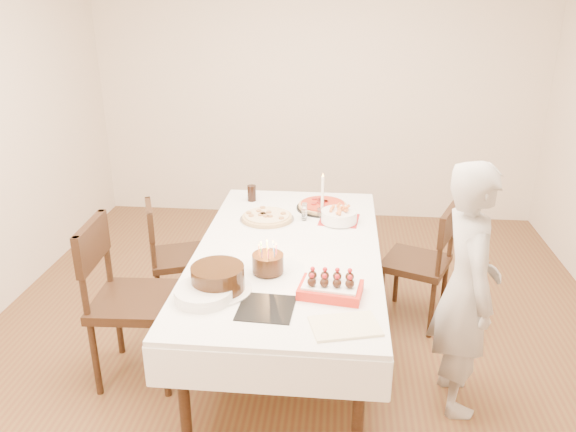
# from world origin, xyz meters

# --- Properties ---
(floor) EXTENTS (5.00, 5.00, 0.00)m
(floor) POSITION_xyz_m (0.00, 0.00, 0.00)
(floor) COLOR brown
(floor) RESTS_ON ground
(wall_back) EXTENTS (4.50, 0.04, 2.70)m
(wall_back) POSITION_xyz_m (0.00, 2.50, 1.35)
(wall_back) COLOR beige
(wall_back) RESTS_ON floor
(dining_table) EXTENTS (1.90, 2.42, 0.75)m
(dining_table) POSITION_xyz_m (-0.05, -0.01, 0.38)
(dining_table) COLOR white
(dining_table) RESTS_ON floor
(chair_right_savory) EXTENTS (0.61, 0.61, 0.91)m
(chair_right_savory) POSITION_xyz_m (0.81, 0.46, 0.45)
(chair_right_savory) COLOR #311C10
(chair_right_savory) RESTS_ON floor
(chair_left_savory) EXTENTS (0.58, 0.58, 0.87)m
(chair_left_savory) POSITION_xyz_m (-0.89, 0.42, 0.44)
(chair_left_savory) COLOR #311C10
(chair_left_savory) RESTS_ON floor
(chair_left_dessert) EXTENTS (0.56, 0.56, 1.03)m
(chair_left_dessert) POSITION_xyz_m (-0.94, -0.35, 0.52)
(chair_left_dessert) COLOR #311C10
(chair_left_dessert) RESTS_ON floor
(person) EXTENTS (0.39, 0.56, 1.47)m
(person) POSITION_xyz_m (0.96, -0.41, 0.73)
(person) COLOR #B6B2AC
(person) RESTS_ON floor
(pizza_white) EXTENTS (0.51, 0.51, 0.04)m
(pizza_white) POSITION_xyz_m (-0.25, 0.44, 0.77)
(pizza_white) COLOR beige
(pizza_white) RESTS_ON dining_table
(pizza_pepperoni) EXTENTS (0.42, 0.42, 0.04)m
(pizza_pepperoni) POSITION_xyz_m (0.13, 0.70, 0.77)
(pizza_pepperoni) COLOR red
(pizza_pepperoni) RESTS_ON dining_table
(red_placemat) EXTENTS (0.30, 0.30, 0.01)m
(red_placemat) POSITION_xyz_m (0.26, 0.49, 0.75)
(red_placemat) COLOR #B21E1E
(red_placemat) RESTS_ON dining_table
(pasta_bowl) EXTENTS (0.29, 0.29, 0.08)m
(pasta_bowl) POSITION_xyz_m (0.26, 0.44, 0.80)
(pasta_bowl) COLOR white
(pasta_bowl) RESTS_ON dining_table
(taper_candle) EXTENTS (0.08, 0.08, 0.33)m
(taper_candle) POSITION_xyz_m (0.14, 0.54, 0.91)
(taper_candle) COLOR white
(taper_candle) RESTS_ON dining_table
(shaker_pair) EXTENTS (0.12, 0.12, 0.11)m
(shaker_pair) POSITION_xyz_m (0.01, 0.46, 0.80)
(shaker_pair) COLOR white
(shaker_pair) RESTS_ON dining_table
(cola_glass) EXTENTS (0.08, 0.08, 0.12)m
(cola_glass) POSITION_xyz_m (-0.41, 0.82, 0.81)
(cola_glass) COLOR black
(cola_glass) RESTS_ON dining_table
(layer_cake) EXTENTS (0.42, 0.42, 0.14)m
(layer_cake) POSITION_xyz_m (-0.38, -0.58, 0.82)
(layer_cake) COLOR black
(layer_cake) RESTS_ON dining_table
(cake_board) EXTENTS (0.29, 0.29, 0.01)m
(cake_board) POSITION_xyz_m (-0.10, -0.74, 0.75)
(cake_board) COLOR black
(cake_board) RESTS_ON dining_table
(birthday_cake) EXTENTS (0.23, 0.23, 0.17)m
(birthday_cake) POSITION_xyz_m (-0.14, -0.35, 0.85)
(birthday_cake) COLOR #3A2110
(birthday_cake) RESTS_ON dining_table
(strawberry_box) EXTENTS (0.36, 0.27, 0.08)m
(strawberry_box) POSITION_xyz_m (0.23, -0.56, 0.79)
(strawberry_box) COLOR red
(strawberry_box) RESTS_ON dining_table
(box_lid) EXTENTS (0.37, 0.29, 0.03)m
(box_lid) POSITION_xyz_m (0.30, -0.87, 0.75)
(box_lid) COLOR beige
(box_lid) RESTS_ON dining_table
(plate_stack) EXTENTS (0.40, 0.40, 0.06)m
(plate_stack) POSITION_xyz_m (-0.43, -0.67, 0.78)
(plate_stack) COLOR white
(plate_stack) RESTS_ON dining_table
(china_plate) EXTENTS (0.25, 0.25, 0.01)m
(china_plate) POSITION_xyz_m (-0.45, -0.50, 0.75)
(china_plate) COLOR white
(china_plate) RESTS_ON dining_table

